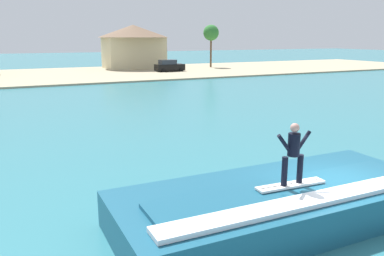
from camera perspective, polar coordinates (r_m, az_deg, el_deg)
The scene contains 8 objects.
ground_plane at distance 12.24m, azimuth 19.98°, elevation -12.04°, with size 260.00×260.00×0.00m, color #2D727D.
wave_crest at distance 11.35m, azimuth 12.62°, elevation -10.62°, with size 9.24×3.73×1.13m.
surfboard at distance 10.97m, azimuth 14.15°, elevation -8.02°, with size 2.05×0.47×0.06m.
surfer at distance 10.67m, azimuth 14.54°, elevation -3.20°, with size 1.10×0.32×1.67m.
shoreline_bank at distance 55.69m, azimuth -17.01°, elevation 7.42°, with size 120.00×23.54×0.20m.
car_far_shore at distance 57.59m, azimuth -3.35°, elevation 8.98°, with size 4.17×2.18×1.86m.
house_gabled_white at distance 64.54m, azimuth -8.52°, elevation 12.10°, with size 11.16×11.16×6.95m.
tree_tall_bare at distance 65.45m, azimuth 2.79°, elevation 13.59°, with size 2.53×2.53×7.00m.
Camera 1 is at (-8.14, -7.62, 5.03)m, focal length 36.69 mm.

